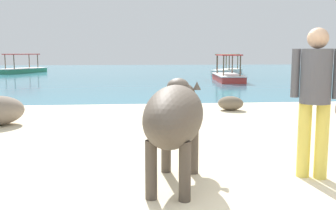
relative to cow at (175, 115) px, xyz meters
name	(u,v)px	position (x,y,z in m)	size (l,w,h in m)	color
sand_beach	(208,209)	(0.22, -0.66, -0.74)	(18.00, 14.00, 0.04)	beige
water_surface	(141,74)	(0.22, 21.34, -0.76)	(60.00, 36.00, 0.03)	teal
cow	(175,115)	(0.00, 0.00, 0.00)	(0.94, 1.96, 1.09)	#4C4238
person_standing	(315,92)	(1.51, 0.05, 0.23)	(0.47, 0.32, 1.62)	#DBC64C
shore_rock_flat	(231,103)	(1.90, 5.03, -0.55)	(0.60, 0.47, 0.33)	#756651
boat_white	(227,70)	(5.66, 20.32, -0.47)	(2.79, 3.77, 1.29)	white
boat_green	(22,69)	(-7.79, 23.30, -0.47)	(2.81, 3.77, 1.29)	#338E66
boat_red	(228,75)	(4.26, 14.63, -0.47)	(1.48, 3.76, 1.29)	#C63833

